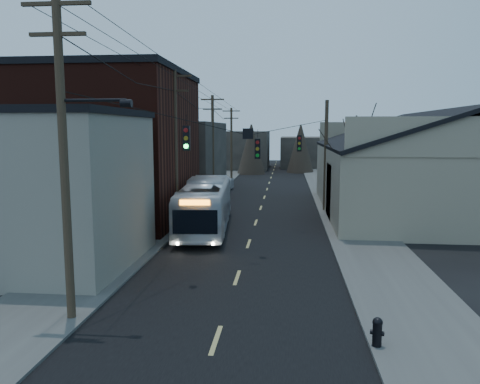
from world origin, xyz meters
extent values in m
plane|color=black|center=(0.00, 0.00, 0.00)|extent=(160.00, 160.00, 0.00)
cube|color=black|center=(0.00, 30.00, 0.01)|extent=(9.00, 110.00, 0.02)
cube|color=#474744|center=(-6.50, 30.00, 0.06)|extent=(4.00, 110.00, 0.12)
cube|color=#474744|center=(6.50, 30.00, 0.06)|extent=(4.00, 110.00, 0.12)
cube|color=gray|center=(-9.00, 9.00, 3.50)|extent=(8.00, 8.00, 7.00)
cube|color=black|center=(-10.00, 20.00, 5.00)|extent=(10.00, 12.00, 10.00)
cube|color=#2E2825|center=(-9.50, 36.00, 3.50)|extent=(9.00, 14.00, 7.00)
cube|color=gray|center=(13.00, 25.00, 2.50)|extent=(16.00, 20.00, 5.00)
cube|color=black|center=(9.00, 25.00, 6.30)|extent=(8.16, 20.60, 2.86)
cube|color=#2E2825|center=(-6.00, 65.00, 3.00)|extent=(10.00, 12.00, 6.00)
cube|color=#2E2825|center=(7.00, 70.00, 2.50)|extent=(12.00, 14.00, 5.00)
cone|color=black|center=(6.50, 20.00, 3.60)|extent=(0.40, 0.40, 7.20)
cylinder|color=#382B1E|center=(-5.00, 3.00, 5.25)|extent=(0.28, 0.28, 10.50)
cube|color=#382B1E|center=(-5.00, 3.00, 10.10)|extent=(2.20, 0.12, 0.12)
cylinder|color=#382B1E|center=(-5.00, 18.00, 5.00)|extent=(0.28, 0.28, 10.00)
cube|color=#382B1E|center=(-5.00, 18.00, 9.60)|extent=(2.20, 0.12, 0.12)
cylinder|color=#382B1E|center=(-5.00, 33.00, 4.75)|extent=(0.28, 0.28, 9.50)
cube|color=#382B1E|center=(-5.00, 33.00, 9.10)|extent=(2.20, 0.12, 0.12)
cylinder|color=#382B1E|center=(-5.00, 48.00, 4.50)|extent=(0.28, 0.28, 9.00)
cube|color=#382B1E|center=(-5.00, 48.00, 8.60)|extent=(2.20, 0.12, 0.12)
cylinder|color=#382B1E|center=(5.00, 25.00, 4.25)|extent=(0.28, 0.28, 8.50)
cube|color=black|center=(-2.00, 7.50, 5.95)|extent=(0.28, 0.20, 1.00)
cube|color=black|center=(0.60, 12.00, 5.35)|extent=(0.28, 0.20, 1.00)
cube|color=black|center=(2.80, 18.00, 5.45)|extent=(0.28, 0.20, 1.00)
imported|color=silver|center=(-3.00, 17.38, 1.58)|extent=(3.54, 11.53, 3.16)
imported|color=#9B9CA2|center=(-4.30, 36.39, 0.62)|extent=(1.45, 3.83, 1.25)
cylinder|color=black|center=(4.70, 1.87, 0.46)|extent=(0.27, 0.27, 0.68)
sphere|color=black|center=(4.70, 1.87, 0.83)|extent=(0.29, 0.29, 0.29)
cylinder|color=black|center=(4.70, 1.87, 0.51)|extent=(0.42, 0.25, 0.14)
camera|label=1|loc=(2.06, -11.20, 6.30)|focal=35.00mm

